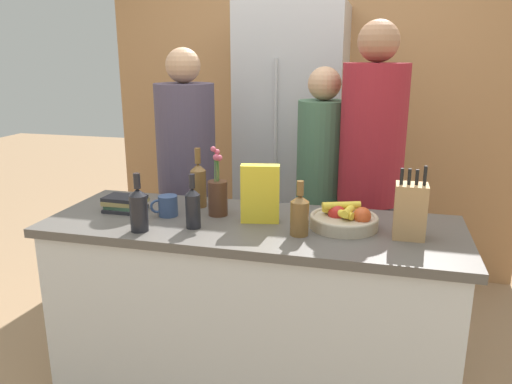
{
  "coord_description": "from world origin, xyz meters",
  "views": [
    {
      "loc": [
        0.55,
        -2.07,
        1.65
      ],
      "look_at": [
        0.0,
        0.08,
        1.03
      ],
      "focal_mm": 35.0,
      "sensor_mm": 36.0,
      "label": 1
    }
  ],
  "objects_px": {
    "knife_block": "(410,211)",
    "person_at_sink": "(187,177)",
    "book_stack": "(125,203)",
    "bottle_oil": "(139,208)",
    "flower_vase": "(218,195)",
    "person_in_blue": "(321,187)",
    "cereal_box": "(260,194)",
    "refrigerator": "(292,151)",
    "bottle_water": "(198,184)",
    "bottle_vinegar": "(300,214)",
    "coffee_mug": "(167,206)",
    "bottle_wine": "(193,207)",
    "person_in_red_tee": "(370,173)",
    "fruit_bowl": "(344,219)"
  },
  "relations": [
    {
      "from": "knife_block",
      "to": "book_stack",
      "type": "distance_m",
      "value": 1.33
    },
    {
      "from": "knife_block",
      "to": "flower_vase",
      "type": "height_order",
      "value": "flower_vase"
    },
    {
      "from": "cereal_box",
      "to": "book_stack",
      "type": "relative_size",
      "value": 1.32
    },
    {
      "from": "cereal_box",
      "to": "coffee_mug",
      "type": "bearing_deg",
      "value": -176.96
    },
    {
      "from": "coffee_mug",
      "to": "person_in_blue",
      "type": "bearing_deg",
      "value": 49.44
    },
    {
      "from": "bottle_oil",
      "to": "bottle_vinegar",
      "type": "bearing_deg",
      "value": 10.15
    },
    {
      "from": "knife_block",
      "to": "bottle_oil",
      "type": "distance_m",
      "value": 1.14
    },
    {
      "from": "bottle_water",
      "to": "person_at_sink",
      "type": "xyz_separation_m",
      "value": [
        -0.24,
        0.44,
        -0.08
      ]
    },
    {
      "from": "coffee_mug",
      "to": "person_at_sink",
      "type": "height_order",
      "value": "person_at_sink"
    },
    {
      "from": "knife_block",
      "to": "cereal_box",
      "type": "height_order",
      "value": "knife_block"
    },
    {
      "from": "knife_block",
      "to": "bottle_vinegar",
      "type": "height_order",
      "value": "knife_block"
    },
    {
      "from": "knife_block",
      "to": "bottle_water",
      "type": "xyz_separation_m",
      "value": [
        -1.0,
        0.2,
        -0.0
      ]
    },
    {
      "from": "bottle_oil",
      "to": "person_in_blue",
      "type": "relative_size",
      "value": 0.16
    },
    {
      "from": "bottle_oil",
      "to": "bottle_wine",
      "type": "bearing_deg",
      "value": 24.47
    },
    {
      "from": "cereal_box",
      "to": "book_stack",
      "type": "bearing_deg",
      "value": 179.59
    },
    {
      "from": "refrigerator",
      "to": "knife_block",
      "type": "distance_m",
      "value": 1.57
    },
    {
      "from": "flower_vase",
      "to": "bottle_water",
      "type": "relative_size",
      "value": 1.11
    },
    {
      "from": "refrigerator",
      "to": "person_at_sink",
      "type": "relative_size",
      "value": 1.17
    },
    {
      "from": "bottle_vinegar",
      "to": "person_in_blue",
      "type": "relative_size",
      "value": 0.15
    },
    {
      "from": "knife_block",
      "to": "person_in_blue",
      "type": "height_order",
      "value": "person_in_blue"
    },
    {
      "from": "bottle_vinegar",
      "to": "person_in_red_tee",
      "type": "xyz_separation_m",
      "value": [
        0.26,
        0.71,
        0.02
      ]
    },
    {
      "from": "refrigerator",
      "to": "bottle_oil",
      "type": "distance_m",
      "value": 1.63
    },
    {
      "from": "bottle_vinegar",
      "to": "bottle_wine",
      "type": "bearing_deg",
      "value": -176.87
    },
    {
      "from": "coffee_mug",
      "to": "bottle_oil",
      "type": "xyz_separation_m",
      "value": [
        -0.03,
        -0.22,
        0.05
      ]
    },
    {
      "from": "fruit_bowl",
      "to": "person_in_red_tee",
      "type": "height_order",
      "value": "person_in_red_tee"
    },
    {
      "from": "bottle_wine",
      "to": "person_in_red_tee",
      "type": "relative_size",
      "value": 0.13
    },
    {
      "from": "refrigerator",
      "to": "person_in_blue",
      "type": "distance_m",
      "value": 0.7
    },
    {
      "from": "refrigerator",
      "to": "person_in_blue",
      "type": "height_order",
      "value": "refrigerator"
    },
    {
      "from": "knife_block",
      "to": "bottle_wine",
      "type": "bearing_deg",
      "value": -173.24
    },
    {
      "from": "book_stack",
      "to": "bottle_water",
      "type": "relative_size",
      "value": 0.67
    },
    {
      "from": "person_at_sink",
      "to": "person_in_blue",
      "type": "distance_m",
      "value": 0.79
    },
    {
      "from": "book_stack",
      "to": "bottle_oil",
      "type": "bearing_deg",
      "value": -50.68
    },
    {
      "from": "knife_block",
      "to": "person_at_sink",
      "type": "bearing_deg",
      "value": 152.93
    },
    {
      "from": "coffee_mug",
      "to": "person_in_red_tee",
      "type": "distance_m",
      "value": 1.1
    },
    {
      "from": "coffee_mug",
      "to": "bottle_wine",
      "type": "xyz_separation_m",
      "value": [
        0.18,
        -0.13,
        0.05
      ]
    },
    {
      "from": "refrigerator",
      "to": "knife_block",
      "type": "relative_size",
      "value": 6.37
    },
    {
      "from": "cereal_box",
      "to": "bottle_oil",
      "type": "height_order",
      "value": "cereal_box"
    },
    {
      "from": "knife_block",
      "to": "person_in_blue",
      "type": "bearing_deg",
      "value": 121.3
    },
    {
      "from": "fruit_bowl",
      "to": "bottle_wine",
      "type": "bearing_deg",
      "value": -165.56
    },
    {
      "from": "book_stack",
      "to": "person_at_sink",
      "type": "relative_size",
      "value": 0.12
    },
    {
      "from": "refrigerator",
      "to": "bottle_water",
      "type": "bearing_deg",
      "value": -101.99
    },
    {
      "from": "bottle_wine",
      "to": "book_stack",
      "type": "bearing_deg",
      "value": 159.59
    },
    {
      "from": "bottle_water",
      "to": "book_stack",
      "type": "bearing_deg",
      "value": -155.22
    },
    {
      "from": "cereal_box",
      "to": "bottle_vinegar",
      "type": "height_order",
      "value": "cereal_box"
    },
    {
      "from": "fruit_bowl",
      "to": "bottle_vinegar",
      "type": "xyz_separation_m",
      "value": [
        -0.18,
        -0.14,
        0.05
      ]
    },
    {
      "from": "flower_vase",
      "to": "book_stack",
      "type": "bearing_deg",
      "value": -174.58
    },
    {
      "from": "knife_block",
      "to": "bottle_vinegar",
      "type": "xyz_separation_m",
      "value": [
        -0.44,
        -0.08,
        -0.02
      ]
    },
    {
      "from": "flower_vase",
      "to": "bottle_oil",
      "type": "distance_m",
      "value": 0.39
    },
    {
      "from": "person_in_blue",
      "to": "bottle_oil",
      "type": "bearing_deg",
      "value": -141.13
    },
    {
      "from": "refrigerator",
      "to": "bottle_vinegar",
      "type": "xyz_separation_m",
      "value": [
        0.3,
        -1.46,
        0.02
      ]
    }
  ]
}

